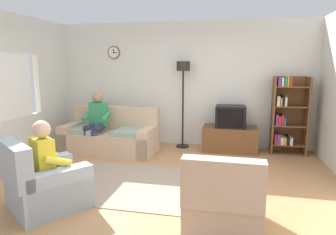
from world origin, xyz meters
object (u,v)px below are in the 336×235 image
floor_lamp (183,80)px  tv (231,116)px  armchair_near_window (45,186)px  armchair_near_bookshelf (223,204)px  couch (110,137)px  tv_stand (230,139)px  person_in_left_armchair (51,160)px  person_on_couch (96,119)px  bookshelf (287,115)px

floor_lamp → tv: bearing=-7.0°
tv → armchair_near_window: bearing=-126.1°
floor_lamp → armchair_near_bookshelf: 3.55m
tv → armchair_near_bookshelf: (-0.04, -3.09, -0.44)m
armchair_near_bookshelf → floor_lamp: bearing=106.9°
armchair_near_window → floor_lamp: bearing=69.0°
couch → armchair_near_window: 2.51m
tv_stand → armchair_near_bookshelf: size_ratio=1.22×
person_in_left_armchair → person_on_couch: bearing=101.6°
couch → person_in_left_armchair: 2.46m
floor_lamp → bookshelf: bearing=-0.8°
tv_stand → armchair_near_bookshelf: (-0.04, -3.11, 0.03)m
person_in_left_armchair → floor_lamp: bearing=69.4°
tv → floor_lamp: 1.25m
person_on_couch → person_in_left_armchair: person_on_couch is taller
bookshelf → person_in_left_armchair: (-3.27, -3.08, -0.18)m
person_on_couch → couch: bearing=24.4°
couch → floor_lamp: size_ratio=1.04×
floor_lamp → person_on_couch: 1.97m
couch → person_in_left_armchair: (0.23, -2.43, 0.29)m
person_in_left_armchair → bookshelf: bearing=43.2°
armchair_near_bookshelf → person_in_left_armchair: 2.17m
couch → floor_lamp: (1.40, 0.68, 1.14)m
tv_stand → armchair_near_bookshelf: 3.11m
couch → person_in_left_armchair: person_in_left_armchair is taller
armchair_near_window → person_on_couch: (-0.42, 2.39, 0.41)m
couch → tv_stand: (2.41, 0.58, -0.06)m
armchair_near_window → person_in_left_armchair: bearing=54.1°
tv → person_in_left_armchair: size_ratio=0.54×
person_in_left_armchair → armchair_near_window: bearing=-125.9°
armchair_near_window → bookshelf: bearing=43.4°
tv_stand → person_on_couch: size_ratio=0.89×
floor_lamp → armchair_near_window: bearing=-111.0°
couch → tv: 2.51m
armchair_near_bookshelf → person_on_couch: (-2.62, 2.42, 0.41)m
tv_stand → tv: bearing=-90.0°
bookshelf → person_in_left_armchair: bearing=-136.8°
armchair_near_window → person_on_couch: bearing=100.0°
couch → person_on_couch: (-0.24, -0.11, 0.39)m
tv → floor_lamp: floor_lamp is taller
armchair_near_bookshelf → bookshelf: bearing=70.4°
floor_lamp → person_in_left_armchair: bearing=-110.6°
person_in_left_armchair → armchair_near_bookshelf: bearing=-2.9°
armchair_near_window → person_in_left_armchair: size_ratio=1.06×
tv → person_on_couch: bearing=-165.9°
couch → bookshelf: size_ratio=1.24×
tv → bookshelf: size_ratio=0.39×
tv_stand → person_on_couch: 2.78m
couch → person_in_left_armchair: size_ratio=1.73×
bookshelf → person_on_couch: bookshelf is taller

